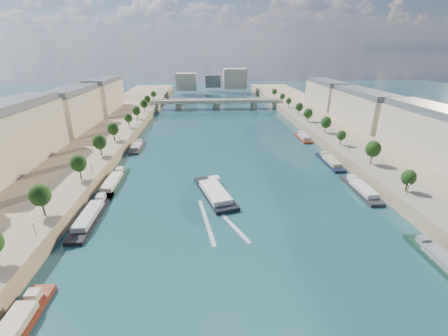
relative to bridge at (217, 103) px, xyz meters
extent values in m
plane|color=#0C2B35|center=(0.00, -122.46, -5.08)|extent=(700.00, 700.00, 0.00)
cube|color=#9E8460|center=(-72.00, -122.46, -2.58)|extent=(44.00, 520.00, 5.00)
cube|color=#9E8460|center=(72.00, -122.46, -2.58)|extent=(44.00, 520.00, 5.00)
cube|color=gray|center=(-57.00, -122.46, -0.03)|extent=(14.00, 520.00, 0.10)
cube|color=gray|center=(57.00, -122.46, -0.03)|extent=(14.00, 520.00, 0.10)
cylinder|color=#382B1E|center=(-55.00, -180.46, 1.83)|extent=(0.50, 0.50, 3.82)
ellipsoid|color=black|center=(-55.00, -180.46, 5.42)|extent=(4.80, 4.80, 5.52)
cylinder|color=#382B1E|center=(-55.00, -156.46, 1.83)|extent=(0.50, 0.50, 3.82)
ellipsoid|color=black|center=(-55.00, -156.46, 5.42)|extent=(4.80, 4.80, 5.52)
cylinder|color=#382B1E|center=(-55.00, -132.46, 1.83)|extent=(0.50, 0.50, 3.82)
ellipsoid|color=black|center=(-55.00, -132.46, 5.42)|extent=(4.80, 4.80, 5.52)
cylinder|color=#382B1E|center=(-55.00, -108.46, 1.83)|extent=(0.50, 0.50, 3.82)
ellipsoid|color=black|center=(-55.00, -108.46, 5.42)|extent=(4.80, 4.80, 5.52)
cylinder|color=#382B1E|center=(-55.00, -84.46, 1.83)|extent=(0.50, 0.50, 3.82)
ellipsoid|color=black|center=(-55.00, -84.46, 5.42)|extent=(4.80, 4.80, 5.52)
cylinder|color=#382B1E|center=(-55.00, -60.46, 1.83)|extent=(0.50, 0.50, 3.82)
ellipsoid|color=black|center=(-55.00, -60.46, 5.42)|extent=(4.80, 4.80, 5.52)
cylinder|color=#382B1E|center=(-55.00, -36.46, 1.83)|extent=(0.50, 0.50, 3.82)
ellipsoid|color=black|center=(-55.00, -36.46, 5.42)|extent=(4.80, 4.80, 5.52)
cylinder|color=#382B1E|center=(-55.00, -12.46, 1.83)|extent=(0.50, 0.50, 3.82)
ellipsoid|color=black|center=(-55.00, -12.46, 5.42)|extent=(4.80, 4.80, 5.52)
cylinder|color=#382B1E|center=(-55.00, 11.54, 1.83)|extent=(0.50, 0.50, 3.82)
ellipsoid|color=black|center=(-55.00, 11.54, 5.42)|extent=(4.80, 4.80, 5.52)
cylinder|color=#382B1E|center=(55.00, -172.46, 1.83)|extent=(0.50, 0.50, 3.82)
ellipsoid|color=black|center=(55.00, -172.46, 5.42)|extent=(4.80, 4.80, 5.52)
cylinder|color=#382B1E|center=(55.00, -148.46, 1.83)|extent=(0.50, 0.50, 3.82)
ellipsoid|color=black|center=(55.00, -148.46, 5.42)|extent=(4.80, 4.80, 5.52)
cylinder|color=#382B1E|center=(55.00, -124.46, 1.83)|extent=(0.50, 0.50, 3.82)
ellipsoid|color=black|center=(55.00, -124.46, 5.42)|extent=(4.80, 4.80, 5.52)
cylinder|color=#382B1E|center=(55.00, -100.46, 1.83)|extent=(0.50, 0.50, 3.82)
ellipsoid|color=black|center=(55.00, -100.46, 5.42)|extent=(4.80, 4.80, 5.52)
cylinder|color=#382B1E|center=(55.00, -76.46, 1.83)|extent=(0.50, 0.50, 3.82)
ellipsoid|color=black|center=(55.00, -76.46, 5.42)|extent=(4.80, 4.80, 5.52)
cylinder|color=#382B1E|center=(55.00, -52.46, 1.83)|extent=(0.50, 0.50, 3.82)
ellipsoid|color=black|center=(55.00, -52.46, 5.42)|extent=(4.80, 4.80, 5.52)
cylinder|color=#382B1E|center=(55.00, -28.46, 1.83)|extent=(0.50, 0.50, 3.82)
ellipsoid|color=black|center=(55.00, -28.46, 5.42)|extent=(4.80, 4.80, 5.52)
cylinder|color=#382B1E|center=(55.00, -4.46, 1.83)|extent=(0.50, 0.50, 3.82)
ellipsoid|color=black|center=(55.00, -4.46, 5.42)|extent=(4.80, 4.80, 5.52)
cylinder|color=#382B1E|center=(55.00, 19.54, 1.83)|extent=(0.50, 0.50, 3.82)
ellipsoid|color=black|center=(55.00, 19.54, 5.42)|extent=(4.80, 4.80, 5.52)
cylinder|color=black|center=(-52.50, -192.46, 1.92)|extent=(0.14, 0.14, 4.00)
sphere|color=#FFE5B2|center=(-52.50, -192.46, 4.02)|extent=(0.36, 0.36, 0.36)
cylinder|color=black|center=(-52.50, -152.46, 1.92)|extent=(0.14, 0.14, 4.00)
sphere|color=#FFE5B2|center=(-52.50, -152.46, 4.02)|extent=(0.36, 0.36, 0.36)
cylinder|color=black|center=(-52.50, -112.46, 1.92)|extent=(0.14, 0.14, 4.00)
sphere|color=#FFE5B2|center=(-52.50, -112.46, 4.02)|extent=(0.36, 0.36, 0.36)
cylinder|color=black|center=(-52.50, -72.46, 1.92)|extent=(0.14, 0.14, 4.00)
sphere|color=#FFE5B2|center=(-52.50, -72.46, 4.02)|extent=(0.36, 0.36, 0.36)
cylinder|color=black|center=(-52.50, -32.46, 1.92)|extent=(0.14, 0.14, 4.00)
sphere|color=#FFE5B2|center=(-52.50, -32.46, 4.02)|extent=(0.36, 0.36, 0.36)
cylinder|color=black|center=(52.50, -177.46, 1.92)|extent=(0.14, 0.14, 4.00)
sphere|color=#FFE5B2|center=(52.50, -177.46, 4.02)|extent=(0.36, 0.36, 0.36)
cylinder|color=black|center=(52.50, -137.46, 1.92)|extent=(0.14, 0.14, 4.00)
sphere|color=#FFE5B2|center=(52.50, -137.46, 4.02)|extent=(0.36, 0.36, 0.36)
cylinder|color=black|center=(52.50, -97.46, 1.92)|extent=(0.14, 0.14, 4.00)
sphere|color=#FFE5B2|center=(52.50, -97.46, 4.02)|extent=(0.36, 0.36, 0.36)
cylinder|color=black|center=(52.50, -57.46, 1.92)|extent=(0.14, 0.14, 4.00)
sphere|color=#FFE5B2|center=(52.50, -57.46, 4.02)|extent=(0.36, 0.36, 0.36)
cylinder|color=black|center=(52.50, -17.46, 1.92)|extent=(0.14, 0.14, 4.00)
sphere|color=#FFE5B2|center=(52.50, -17.46, 4.02)|extent=(0.36, 0.36, 0.36)
cube|color=#BAAF8F|center=(-85.00, -139.46, 9.92)|extent=(16.00, 52.00, 20.00)
cube|color=#474C54|center=(-85.00, -139.46, 21.52)|extent=(14.72, 50.44, 3.20)
cube|color=#BAAF8F|center=(-85.00, -81.46, 9.92)|extent=(16.00, 52.00, 20.00)
cube|color=#474C54|center=(-85.00, -81.46, 21.52)|extent=(14.72, 50.44, 3.20)
cube|color=#BAAF8F|center=(-85.00, -23.46, 9.92)|extent=(16.00, 52.00, 20.00)
cube|color=#474C54|center=(-85.00, -23.46, 21.52)|extent=(14.72, 50.44, 3.20)
cube|color=#BAAF8F|center=(85.00, -139.46, 9.92)|extent=(16.00, 52.00, 20.00)
cube|color=#474C54|center=(85.00, -139.46, 21.52)|extent=(14.72, 50.44, 3.20)
cube|color=#BAAF8F|center=(85.00, -81.46, 9.92)|extent=(16.00, 52.00, 20.00)
cube|color=#474C54|center=(85.00, -81.46, 21.52)|extent=(14.72, 50.44, 3.20)
cube|color=#BAAF8F|center=(85.00, -23.46, 9.92)|extent=(16.00, 52.00, 20.00)
cube|color=#474C54|center=(85.00, -23.46, 21.52)|extent=(14.72, 50.44, 3.20)
cube|color=#BAAF8F|center=(-30.00, 87.54, 8.92)|extent=(22.00, 18.00, 18.00)
cube|color=#BAAF8F|center=(25.00, 97.54, 10.92)|extent=(26.00, 20.00, 22.00)
cube|color=#474C54|center=(0.00, 112.54, 6.92)|extent=(18.00, 16.00, 14.00)
cube|color=#C1B79E|center=(0.00, 0.00, 1.12)|extent=(112.00, 11.00, 2.20)
cube|color=#C1B79E|center=(0.00, -5.00, 2.62)|extent=(112.00, 0.80, 0.90)
cube|color=#C1B79E|center=(0.00, 5.00, 2.62)|extent=(112.00, 0.80, 0.90)
cylinder|color=#C1B79E|center=(-32.00, 0.00, -2.58)|extent=(6.40, 6.40, 5.00)
cylinder|color=#C1B79E|center=(0.00, 0.00, -2.58)|extent=(6.40, 6.40, 5.00)
cylinder|color=#C1B79E|center=(32.00, 0.00, -2.58)|extent=(6.40, 6.40, 5.00)
cube|color=#C1B79E|center=(-52.00, 0.00, -2.58)|extent=(6.00, 12.00, 5.00)
cube|color=#C1B79E|center=(52.00, 0.00, -2.58)|extent=(6.00, 12.00, 5.00)
cube|color=black|center=(-7.31, -162.80, -4.70)|extent=(15.26, 28.77, 1.98)
cube|color=white|center=(-7.31, -165.01, -2.82)|extent=(11.21, 19.07, 1.78)
cube|color=white|center=(-7.31, -154.50, -2.81)|extent=(4.72, 4.28, 1.80)
cube|color=silver|center=(-10.51, -179.80, -5.06)|extent=(5.29, 25.86, 0.04)
cube|color=silver|center=(-4.11, -179.80, -5.06)|extent=(11.30, 24.39, 0.04)
cube|color=maroon|center=(-45.50, -214.92, -4.78)|extent=(5.00, 19.70, 1.80)
cube|color=tan|center=(-45.50, -216.50, -3.08)|extent=(4.10, 10.83, 1.60)
cube|color=tan|center=(-45.50, -209.01, -2.98)|extent=(2.50, 2.36, 1.80)
cube|color=black|center=(-45.50, -175.37, -4.78)|extent=(5.00, 29.95, 1.80)
cube|color=#AFB3BB|center=(-45.50, -177.77, -3.08)|extent=(4.10, 16.47, 1.60)
cube|color=#AFB3BB|center=(-45.50, -166.39, -2.98)|extent=(2.50, 3.59, 1.80)
cube|color=#1A4232|center=(-45.50, -150.94, -4.78)|extent=(5.00, 29.60, 1.80)
cube|color=beige|center=(-45.50, -153.30, -3.08)|extent=(4.10, 16.28, 1.60)
cube|color=beige|center=(-45.50, -142.06, -2.98)|extent=(2.50, 3.55, 1.80)
cube|color=#28282B|center=(-45.50, -107.77, -4.78)|extent=(5.00, 20.15, 1.80)
cube|color=gray|center=(-45.50, -109.38, -3.08)|extent=(4.10, 11.08, 1.60)
cube|color=gray|center=(-45.50, -101.73, -2.98)|extent=(2.50, 2.42, 1.80)
cube|color=#153627|center=(45.50, -202.39, -4.78)|extent=(5.00, 20.33, 1.80)
cube|color=gray|center=(45.50, -204.01, -3.08)|extent=(4.10, 11.18, 1.60)
cube|color=gray|center=(45.50, -196.29, -2.98)|extent=(2.50, 2.44, 1.80)
cube|color=#28282B|center=(45.50, -163.31, -4.78)|extent=(5.00, 24.45, 1.80)
cube|color=white|center=(45.50, -165.27, -3.08)|extent=(4.10, 13.45, 1.60)
cube|color=white|center=(45.50, -155.98, -2.98)|extent=(2.50, 2.93, 1.80)
cube|color=#171E33|center=(45.50, -135.00, -4.78)|extent=(5.00, 23.56, 1.80)
cube|color=#C4BF93|center=(45.50, -136.88, -3.08)|extent=(4.10, 12.96, 1.60)
cube|color=#C4BF93|center=(45.50, -127.93, -2.98)|extent=(2.50, 2.83, 1.80)
cube|color=maroon|center=(45.50, -96.05, -4.78)|extent=(5.00, 19.48, 1.80)
cube|color=#B4BBC1|center=(45.50, -97.61, -3.08)|extent=(4.10, 10.71, 1.60)
cube|color=#B4BBC1|center=(45.50, -90.20, -2.98)|extent=(2.50, 2.34, 1.80)
camera|label=1|loc=(-10.12, -257.70, 43.13)|focal=24.00mm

